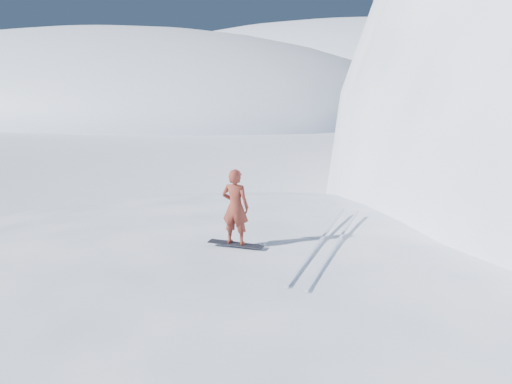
% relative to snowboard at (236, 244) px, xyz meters
% --- Properties ---
extents(far_ridge_a, '(120.00, 70.00, 28.00)m').
position_rel_snowboard_xyz_m(far_ridge_a, '(-66.62, 56.36, -2.41)').
color(far_ridge_a, white).
rests_on(far_ridge_a, ground).
extents(far_ridge_c, '(140.00, 90.00, 36.00)m').
position_rel_snowboard_xyz_m(far_ridge_c, '(-36.62, 106.36, -2.41)').
color(far_ridge_c, white).
rests_on(far_ridge_c, ground).
extents(snowboard, '(1.43, 0.49, 0.02)m').
position_rel_snowboard_xyz_m(snowboard, '(0.00, 0.00, 0.00)').
color(snowboard, black).
rests_on(snowboard, near_ridge).
extents(snowboarder, '(0.73, 0.54, 1.84)m').
position_rel_snowboard_xyz_m(snowboarder, '(0.00, 0.00, 0.93)').
color(snowboarder, maroon).
rests_on(snowboarder, snowboard).
extents(vapor_plume, '(9.96, 7.97, 6.97)m').
position_rel_snowboard_xyz_m(vapor_plume, '(-56.67, 42.32, -2.41)').
color(vapor_plume, white).
rests_on(vapor_plume, ground).
extents(board_tracks, '(1.46, 5.93, 0.04)m').
position_rel_snowboard_xyz_m(board_tracks, '(1.89, 1.36, 0.01)').
color(board_tracks, silver).
rests_on(board_tracks, ground).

